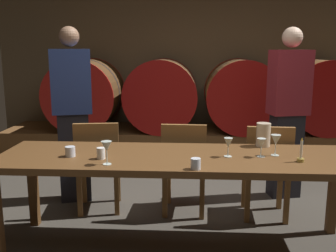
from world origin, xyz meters
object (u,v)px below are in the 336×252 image
(wine_barrel_center_left, at_px, (162,95))
(wine_barrel_far_left, at_px, (86,94))
(wine_glass_center_left, at_px, (228,144))
(dining_table, at_px, (179,164))
(wine_glass_far_left, at_px, (107,147))
(wine_glass_center_right, at_px, (261,144))
(wine_glass_far_right, at_px, (276,140))
(wine_barrel_center_right, at_px, (241,95))
(wine_barrel_far_right, at_px, (319,96))
(chair_left, at_px, (98,162))
(cup_left, at_px, (70,152))
(pitcher, at_px, (263,135))
(guest_right, at_px, (288,112))
(guest_left, at_px, (73,114))
(cup_center, at_px, (101,153))
(chair_center, at_px, (184,164))
(cup_right, at_px, (196,164))
(candle_center, at_px, (301,155))
(chair_right, at_px, (267,167))

(wine_barrel_center_left, bearing_deg, wine_barrel_far_left, 180.00)
(wine_barrel_far_left, distance_m, wine_glass_center_left, 3.03)
(dining_table, relative_size, wine_glass_far_left, 16.51)
(wine_glass_center_right, distance_m, wine_glass_far_right, 0.12)
(wine_glass_center_left, bearing_deg, wine_barrel_center_right, 80.87)
(wine_barrel_far_left, distance_m, wine_barrel_far_right, 3.17)
(chair_left, bearing_deg, wine_glass_center_right, 146.70)
(wine_barrel_far_right, xyz_separation_m, cup_left, (-2.60, -2.54, -0.13))
(pitcher, bearing_deg, guest_right, 64.69)
(wine_glass_center_right, bearing_deg, wine_barrel_far_right, 64.16)
(wine_glass_center_right, bearing_deg, guest_left, 151.04)
(wine_barrel_center_right, xyz_separation_m, pitcher, (-0.08, -2.14, -0.07))
(wine_barrel_far_left, xyz_separation_m, guest_left, (0.29, -1.53, -0.02))
(wine_barrel_far_left, height_order, wine_glass_center_right, wine_barrel_far_left)
(cup_center, bearing_deg, chair_center, 51.86)
(chair_left, xyz_separation_m, guest_left, (-0.31, 0.29, 0.40))
(wine_glass_center_left, relative_size, wine_glass_far_right, 0.90)
(wine_glass_far_left, bearing_deg, cup_right, -6.83)
(wine_barrel_far_left, bearing_deg, cup_center, -72.61)
(dining_table, relative_size, chair_left, 3.09)
(chair_left, bearing_deg, wine_glass_center_left, 141.83)
(wine_barrel_far_left, height_order, guest_left, guest_left)
(wine_barrel_center_left, distance_m, pitcher, 2.36)
(chair_center, distance_m, guest_right, 1.24)
(guest_left, xyz_separation_m, guest_right, (2.16, 0.23, 0.00))
(wine_barrel_center_right, bearing_deg, guest_right, -76.50)
(wine_barrel_center_right, distance_m, chair_left, 2.42)
(chair_center, xyz_separation_m, guest_right, (1.04, 0.53, 0.41))
(candle_center, bearing_deg, cup_left, 178.57)
(guest_left, relative_size, guest_right, 1.00)
(wine_glass_far_left, height_order, wine_glass_center_right, wine_glass_far_left)
(chair_left, distance_m, wine_glass_far_left, 1.02)
(chair_right, relative_size, candle_center, 4.94)
(cup_center, bearing_deg, pitcher, 19.85)
(chair_center, distance_m, chair_right, 0.75)
(guest_right, relative_size, cup_left, 23.20)
(chair_center, xyz_separation_m, wine_glass_far_left, (-0.52, -0.89, 0.38))
(wine_barrel_center_right, relative_size, wine_barrel_far_right, 1.00)
(candle_center, bearing_deg, wine_barrel_far_right, 70.04)
(guest_left, height_order, pitcher, guest_left)
(wine_barrel_far_right, relative_size, chair_left, 1.10)
(guest_right, relative_size, candle_center, 9.79)
(wine_barrel_center_right, relative_size, chair_left, 1.10)
(wine_glass_center_left, distance_m, cup_right, 0.40)
(wine_barrel_center_right, relative_size, cup_right, 12.86)
(wine_barrel_far_left, bearing_deg, candle_center, -49.12)
(pitcher, distance_m, cup_left, 1.54)
(pitcher, bearing_deg, chair_center, 154.68)
(wine_barrel_center_left, height_order, wine_glass_far_right, wine_barrel_center_left)
(wine_barrel_center_left, bearing_deg, cup_right, -81.21)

